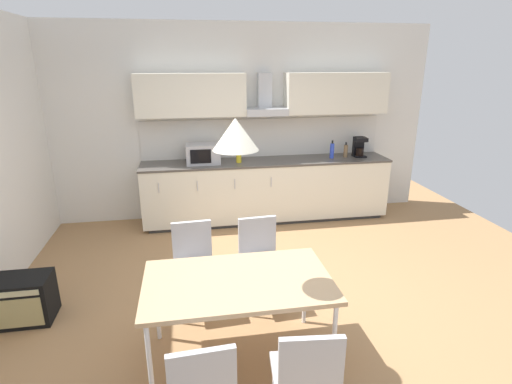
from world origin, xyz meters
name	(u,v)px	position (x,y,z in m)	size (l,w,h in m)	color
ground_plane	(258,301)	(0.00, 0.00, -0.01)	(7.72, 7.46, 0.02)	#9E754C
wall_back	(229,123)	(0.00, 2.54, 1.43)	(6.18, 0.10, 2.86)	silver
kitchen_counter	(267,190)	(0.52, 2.18, 0.47)	(3.68, 0.65, 0.92)	#333333
backsplash_tile	(263,138)	(0.52, 2.48, 1.21)	(3.66, 0.02, 0.58)	silver
upper_wall_cabinets	(266,95)	(0.52, 2.32, 1.87)	(3.66, 0.40, 0.59)	silver
microwave	(203,154)	(-0.42, 2.17, 1.06)	(0.48, 0.35, 0.28)	#ADADB2
coffee_maker	(359,147)	(1.97, 2.20, 1.07)	(0.18, 0.19, 0.30)	black
bottle_yellow	(239,154)	(0.09, 2.13, 1.05)	(0.08, 0.08, 0.30)	yellow
bottle_blue	(332,151)	(1.52, 2.16, 1.04)	(0.06, 0.06, 0.27)	blue
bottle_brown	(346,151)	(1.75, 2.18, 1.02)	(0.06, 0.06, 0.23)	brown
dining_table	(238,285)	(-0.30, -0.80, 0.69)	(1.44, 0.86, 0.74)	tan
chair_far_right	(260,253)	(0.01, 0.01, 0.53)	(0.43, 0.43, 0.87)	#B2B2B7
chair_near_right	(307,373)	(0.01, -1.61, 0.53)	(0.44, 0.44, 0.87)	#B2B2B7
chair_far_left	(193,258)	(-0.63, 0.01, 0.53)	(0.42, 0.42, 0.87)	#B2B2B7
guitar_amp	(23,299)	(-2.22, 0.06, 0.22)	(0.52, 0.37, 0.44)	black
pendant_lamp	(235,134)	(-0.30, -0.80, 1.86)	(0.32, 0.32, 0.22)	silver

